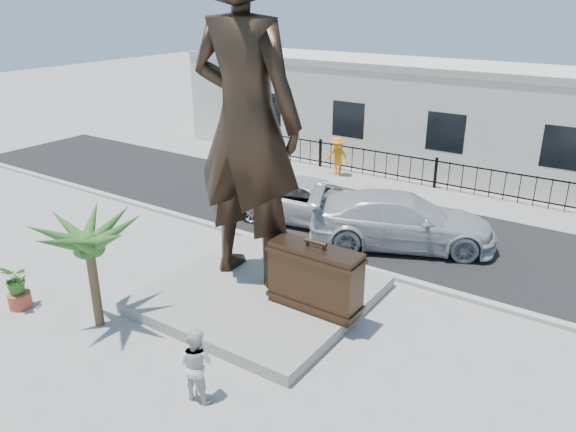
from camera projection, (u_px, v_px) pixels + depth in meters
The scene contains 16 objects.
ground at pixel (241, 331), 13.33m from camera, with size 100.00×100.00×0.00m, color #9E9991.
street at pixel (385, 225), 19.49m from camera, with size 40.00×7.00×0.01m, color black.
curb at pixel (335, 260), 16.77m from camera, with size 40.00×0.25×0.12m, color #A5A399.
far_sidewalk at pixel (427, 193), 22.57m from camera, with size 40.00×2.50×0.02m, color #9E9991.
plinth at pixel (262, 294), 14.69m from camera, with size 5.20×5.20×0.30m, color gray.
fence at pixel (435, 174), 22.97m from camera, with size 22.00×0.10×1.20m, color black.
building at pixel (472, 118), 25.61m from camera, with size 28.00×7.00×4.40m, color silver.
statue at pixel (246, 122), 13.90m from camera, with size 3.07×2.02×8.43m, color black.
suitcase at pixel (315, 278), 13.49m from camera, with size 2.29×0.73×1.62m, color #342215.
tourist at pixel (196, 364), 10.90m from camera, with size 0.75×0.59×1.55m, color silver.
car_white at pixel (313, 201), 19.57m from camera, with size 2.41×5.22×1.45m, color silver.
car_silver at pixel (402, 220), 17.61m from camera, with size 2.35×5.78×1.68m, color #B6B8BB.
worker at pixel (337, 156), 24.47m from camera, with size 1.11×0.64×1.71m, color orange.
palm_tree at pixel (100, 324), 13.63m from camera, with size 1.80×1.80×3.20m, color #2B551F, non-canonical shape.
planter at pixel (20, 300), 14.30m from camera, with size 0.56×0.56×0.40m, color #AC452D.
shrub at pixel (16, 280), 14.08m from camera, with size 0.71×0.61×0.79m, color #316621.
Camera 1 is at (7.30, -8.80, 7.47)m, focal length 35.00 mm.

